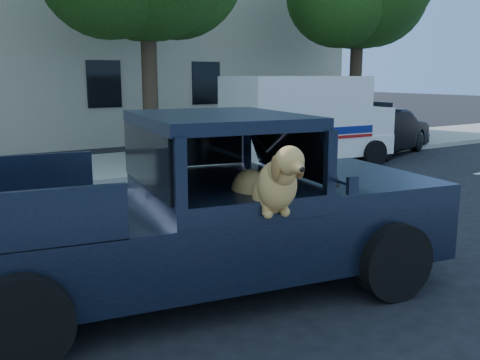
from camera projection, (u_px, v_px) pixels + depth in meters
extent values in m
plane|color=black|center=(75.00, 353.00, 4.91)|extent=(120.00, 120.00, 0.00)
cylinder|color=#332619|center=(150.00, 86.00, 15.06)|extent=(0.44, 0.44, 4.40)
cylinder|color=#332619|center=(355.00, 84.00, 19.32)|extent=(0.44, 0.44, 4.40)
cube|color=#B9B299|center=(19.00, 19.00, 19.23)|extent=(26.00, 6.00, 9.00)
cube|color=black|center=(196.00, 232.00, 6.24)|extent=(6.09, 3.17, 0.74)
cube|color=black|center=(346.00, 180.00, 6.95)|extent=(2.02, 2.48, 0.18)
cube|color=black|center=(218.00, 120.00, 6.09)|extent=(2.06, 2.40, 0.13)
cube|color=black|center=(287.00, 149.00, 6.52)|extent=(0.60, 1.94, 0.63)
cube|color=black|center=(253.00, 221.00, 5.94)|extent=(0.71, 0.71, 0.42)
cube|color=black|center=(352.00, 186.00, 5.30)|extent=(0.12, 0.07, 0.18)
cube|color=silver|center=(307.00, 145.00, 14.80)|extent=(4.62, 2.28, 0.54)
cube|color=silver|center=(296.00, 107.00, 14.38)|extent=(3.76, 2.24, 1.61)
cube|color=silver|center=(357.00, 119.00, 15.54)|extent=(1.07, 2.04, 0.75)
cube|color=navy|center=(319.00, 132.00, 13.62)|extent=(3.65, 0.22, 0.19)
cube|color=#9E0F0F|center=(319.00, 139.00, 13.65)|extent=(3.65, 0.22, 0.08)
imported|color=black|center=(383.00, 131.00, 17.08)|extent=(2.99, 4.73, 1.47)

